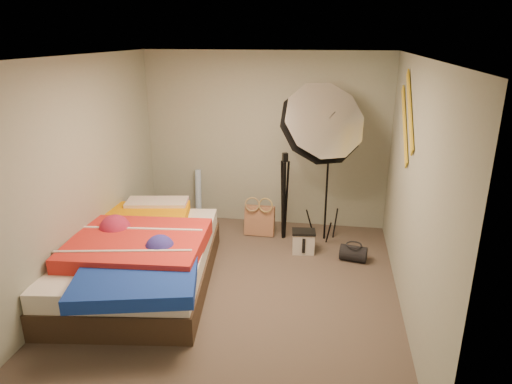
% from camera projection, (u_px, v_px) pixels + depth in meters
% --- Properties ---
extents(floor, '(4.00, 4.00, 0.00)m').
position_uv_depth(floor, '(238.00, 289.00, 5.11)').
color(floor, brown).
rests_on(floor, ground).
extents(ceiling, '(4.00, 4.00, 0.00)m').
position_uv_depth(ceiling, '(235.00, 57.00, 4.29)').
color(ceiling, silver).
rests_on(ceiling, wall_back).
extents(wall_back, '(3.50, 0.00, 3.50)m').
position_uv_depth(wall_back, '(265.00, 141.00, 6.56)').
color(wall_back, '#949C8B').
rests_on(wall_back, floor).
extents(wall_front, '(3.50, 0.00, 3.50)m').
position_uv_depth(wall_front, '(171.00, 280.00, 2.84)').
color(wall_front, '#949C8B').
rests_on(wall_front, floor).
extents(wall_left, '(0.00, 4.00, 4.00)m').
position_uv_depth(wall_left, '(80.00, 175.00, 4.98)').
color(wall_left, '#949C8B').
rests_on(wall_left, floor).
extents(wall_right, '(0.00, 4.00, 4.00)m').
position_uv_depth(wall_right, '(413.00, 192.00, 4.42)').
color(wall_right, '#949C8B').
rests_on(wall_right, floor).
extents(tote_bag, '(0.42, 0.19, 0.43)m').
position_uv_depth(tote_bag, '(260.00, 221.00, 6.44)').
color(tote_bag, '#A97456').
rests_on(tote_bag, floor).
extents(wrapping_roll, '(0.12, 0.24, 0.79)m').
position_uv_depth(wrapping_roll, '(198.00, 196.00, 6.86)').
color(wrapping_roll, '#588ED4').
rests_on(wrapping_roll, floor).
extents(camera_case, '(0.30, 0.23, 0.28)m').
position_uv_depth(camera_case, '(303.00, 242.00, 5.93)').
color(camera_case, beige).
rests_on(camera_case, floor).
extents(duffel_bag, '(0.36, 0.26, 0.20)m').
position_uv_depth(duffel_bag, '(353.00, 253.00, 5.72)').
color(duffel_bag, black).
rests_on(duffel_bag, floor).
extents(wall_stripe_upper, '(0.02, 0.91, 0.78)m').
position_uv_depth(wall_stripe_upper, '(410.00, 110.00, 4.76)').
color(wall_stripe_upper, gold).
rests_on(wall_stripe_upper, wall_right).
extents(wall_stripe_lower, '(0.02, 0.91, 0.78)m').
position_uv_depth(wall_stripe_lower, '(404.00, 125.00, 5.06)').
color(wall_stripe_lower, gold).
rests_on(wall_stripe_lower, wall_right).
extents(bed, '(1.93, 2.58, 0.66)m').
position_uv_depth(bed, '(139.00, 257.00, 5.12)').
color(bed, '#402E21').
rests_on(bed, floor).
extents(photo_umbrella, '(1.15, 1.14, 2.27)m').
position_uv_depth(photo_umbrella, '(321.00, 125.00, 5.67)').
color(photo_umbrella, black).
rests_on(photo_umbrella, floor).
extents(camera_tripod, '(0.09, 0.09, 1.22)m').
position_uv_depth(camera_tripod, '(284.00, 190.00, 6.17)').
color(camera_tripod, black).
rests_on(camera_tripod, floor).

